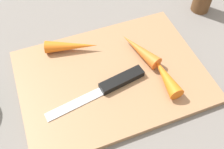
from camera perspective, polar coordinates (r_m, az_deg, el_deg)
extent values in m
plane|color=slate|center=(0.52, 0.00, -0.78)|extent=(1.40, 1.40, 0.00)
cube|color=#99704C|center=(0.52, 0.00, -0.39)|extent=(0.36, 0.26, 0.01)
cube|color=#B7B7BC|center=(0.48, -8.17, -6.46)|extent=(0.11, 0.04, 0.00)
cube|color=black|center=(0.50, 2.16, -1.14)|extent=(0.09, 0.04, 0.01)
cone|color=orange|center=(0.50, 11.48, -0.19)|extent=(0.03, 0.09, 0.03)
cone|color=orange|center=(0.55, -8.77, 6.14)|extent=(0.11, 0.06, 0.03)
cone|color=orange|center=(0.54, 5.99, 5.45)|extent=(0.06, 0.10, 0.03)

